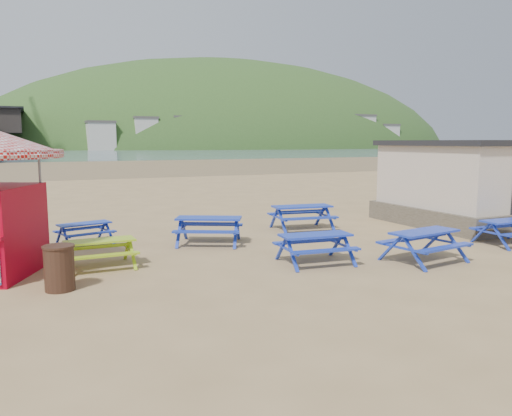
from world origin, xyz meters
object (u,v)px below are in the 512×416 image
picnic_table_yellow (100,254)px  amenity_block (490,181)px  picnic_table_blue_a (85,233)px  picnic_table_blue_b (209,231)px  litter_bin (59,268)px

picnic_table_yellow → amenity_block: amenity_block is taller
picnic_table_blue_a → picnic_table_blue_b: picnic_table_blue_b is taller
picnic_table_blue_a → picnic_table_blue_b: 3.80m
picnic_table_blue_a → litter_bin: bearing=-116.3°
litter_bin → amenity_block: bearing=10.2°
picnic_table_blue_a → picnic_table_blue_b: bearing=-39.7°
litter_bin → amenity_block: (15.89, 2.87, 1.08)m
amenity_block → litter_bin: bearing=-169.8°
picnic_table_blue_a → picnic_table_yellow: bearing=-104.2°
litter_bin → picnic_table_blue_a: bearing=78.5°
picnic_table_yellow → litter_bin: 1.92m
litter_bin → picnic_table_yellow: bearing=57.5°
picnic_table_yellow → litter_bin: size_ratio=1.77×
picnic_table_blue_a → amenity_block: bearing=-22.4°
picnic_table_blue_a → picnic_table_blue_b: (3.44, -1.60, 0.09)m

